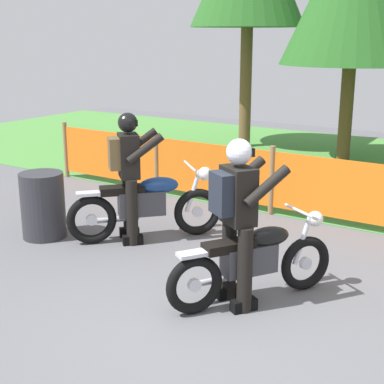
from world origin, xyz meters
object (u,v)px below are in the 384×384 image
at_px(motorcycle_lead, 254,261).
at_px(oil_drum, 43,205).
at_px(motorcycle_trailing, 146,205).
at_px(rider_lead, 237,214).
at_px(rider_trailing, 128,170).

distance_m(motorcycle_lead, oil_drum, 3.23).
bearing_deg(motorcycle_trailing, rider_lead, -75.59).
xyz_separation_m(motorcycle_lead, rider_lead, (-0.11, -0.18, 0.52)).
relative_size(rider_trailing, oil_drum, 1.92).
relative_size(motorcycle_lead, rider_lead, 0.98).
relative_size(motorcycle_lead, motorcycle_trailing, 1.04).
distance_m(motorcycle_lead, motorcycle_trailing, 2.19).
distance_m(motorcycle_trailing, rider_lead, 2.22).
bearing_deg(motorcycle_lead, motorcycle_trailing, 99.14).
height_order(motorcycle_lead, oil_drum, motorcycle_lead).
height_order(rider_lead, oil_drum, rider_lead).
xyz_separation_m(rider_lead, oil_drum, (-3.12, 0.34, -0.51)).
height_order(motorcycle_lead, rider_trailing, rider_trailing).
height_order(motorcycle_trailing, rider_trailing, rider_trailing).
xyz_separation_m(motorcycle_lead, motorcycle_trailing, (-2.02, 0.85, 0.04)).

